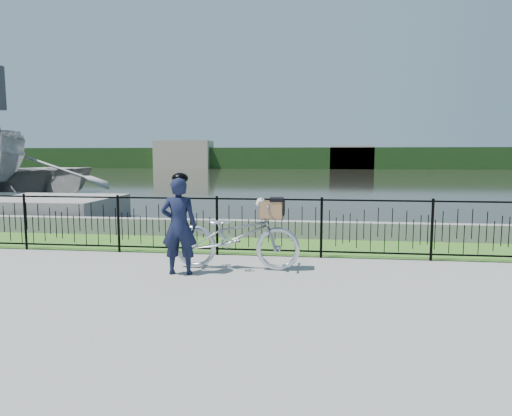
# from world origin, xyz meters

# --- Properties ---
(ground) EXTENTS (120.00, 120.00, 0.00)m
(ground) POSITION_xyz_m (0.00, 0.00, 0.00)
(ground) COLOR gray
(ground) RESTS_ON ground
(grass_strip) EXTENTS (60.00, 2.00, 0.01)m
(grass_strip) POSITION_xyz_m (0.00, 2.60, 0.00)
(grass_strip) COLOR #3C6F23
(grass_strip) RESTS_ON ground
(water) EXTENTS (120.00, 120.00, 0.00)m
(water) POSITION_xyz_m (0.00, 33.00, 0.00)
(water) COLOR black
(water) RESTS_ON ground
(quay_wall) EXTENTS (60.00, 0.30, 0.40)m
(quay_wall) POSITION_xyz_m (0.00, 3.60, 0.20)
(quay_wall) COLOR gray
(quay_wall) RESTS_ON ground
(fence) EXTENTS (14.00, 0.06, 1.15)m
(fence) POSITION_xyz_m (0.00, 1.60, 0.58)
(fence) COLOR black
(fence) RESTS_ON ground
(far_treeline) EXTENTS (120.00, 6.00, 3.00)m
(far_treeline) POSITION_xyz_m (0.00, 60.00, 1.50)
(far_treeline) COLOR #204018
(far_treeline) RESTS_ON ground
(far_building_left) EXTENTS (8.00, 4.00, 4.00)m
(far_building_left) POSITION_xyz_m (-18.00, 58.00, 2.00)
(far_building_left) COLOR #AEA28B
(far_building_left) RESTS_ON ground
(far_building_right) EXTENTS (6.00, 3.00, 3.20)m
(far_building_right) POSITION_xyz_m (6.00, 58.50, 1.60)
(far_building_right) COLOR #AEA28B
(far_building_right) RESTS_ON ground
(bicycle_rig) EXTENTS (2.17, 0.76, 1.25)m
(bicycle_rig) POSITION_xyz_m (-0.44, 0.57, 0.58)
(bicycle_rig) COLOR silver
(bicycle_rig) RESTS_ON ground
(cyclist) EXTENTS (0.61, 0.44, 1.65)m
(cyclist) POSITION_xyz_m (-1.31, 0.12, 0.82)
(cyclist) COLOR black
(cyclist) RESTS_ON ground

